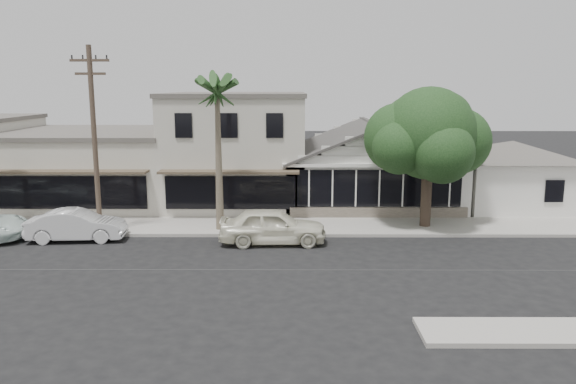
{
  "coord_description": "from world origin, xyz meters",
  "views": [
    {
      "loc": [
        0.24,
        -21.15,
        7.14
      ],
      "look_at": [
        0.12,
        6.0,
        2.0
      ],
      "focal_mm": 35.0,
      "sensor_mm": 36.0,
      "label": 1
    }
  ],
  "objects_px": {
    "car_1": "(77,225)",
    "car_0": "(273,226)",
    "utility_pole": "(94,137)",
    "shade_tree": "(427,136)"
  },
  "relations": [
    {
      "from": "car_0",
      "to": "shade_tree",
      "type": "relative_size",
      "value": 0.68
    },
    {
      "from": "car_0",
      "to": "car_1",
      "type": "xyz_separation_m",
      "value": [
        -9.2,
        0.47,
        -0.1
      ]
    },
    {
      "from": "utility_pole",
      "to": "car_0",
      "type": "relative_size",
      "value": 1.84
    },
    {
      "from": "utility_pole",
      "to": "shade_tree",
      "type": "distance_m",
      "value": 16.11
    },
    {
      "from": "utility_pole",
      "to": "shade_tree",
      "type": "relative_size",
      "value": 1.26
    },
    {
      "from": "utility_pole",
      "to": "car_1",
      "type": "relative_size",
      "value": 2.02
    },
    {
      "from": "car_0",
      "to": "shade_tree",
      "type": "distance_m",
      "value": 9.04
    },
    {
      "from": "car_1",
      "to": "car_0",
      "type": "bearing_deg",
      "value": -97.5
    },
    {
      "from": "utility_pole",
      "to": "car_0",
      "type": "bearing_deg",
      "value": -9.29
    },
    {
      "from": "utility_pole",
      "to": "car_0",
      "type": "xyz_separation_m",
      "value": [
        8.42,
        -1.38,
        -3.96
      ]
    }
  ]
}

